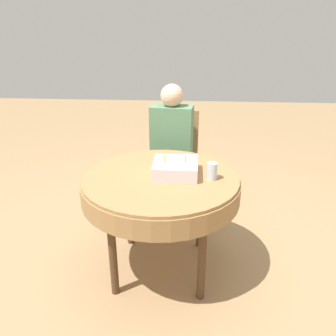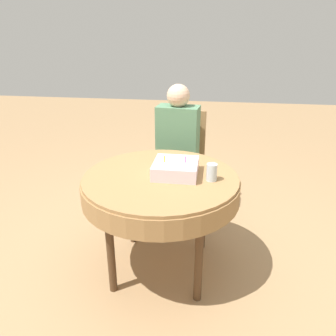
# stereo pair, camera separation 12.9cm
# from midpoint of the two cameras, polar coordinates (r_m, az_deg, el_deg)

# --- Properties ---
(ground_plane) EXTENTS (12.00, 12.00, 0.00)m
(ground_plane) POSITION_cam_midpoint_polar(r_m,az_deg,el_deg) (2.45, 0.43, -16.73)
(ground_plane) COLOR #A37F56
(dining_table) EXTENTS (1.01, 1.01, 0.71)m
(dining_table) POSITION_cam_midpoint_polar(r_m,az_deg,el_deg) (2.11, 0.48, -3.55)
(dining_table) COLOR #9E7547
(dining_table) RESTS_ON ground_plane
(chair) EXTENTS (0.50, 0.50, 0.92)m
(chair) POSITION_cam_midpoint_polar(r_m,az_deg,el_deg) (2.93, 3.28, 1.51)
(chair) COLOR #A37A4C
(chair) RESTS_ON ground_plane
(person) EXTENTS (0.36, 0.31, 1.17)m
(person) POSITION_cam_midpoint_polar(r_m,az_deg,el_deg) (2.77, 2.95, 4.61)
(person) COLOR #DBB293
(person) RESTS_ON ground_plane
(birthday_cake) EXTENTS (0.28, 0.28, 0.13)m
(birthday_cake) POSITION_cam_midpoint_polar(r_m,az_deg,el_deg) (2.08, 3.11, -0.08)
(birthday_cake) COLOR silver
(birthday_cake) RESTS_ON dining_table
(drinking_glass) EXTENTS (0.07, 0.07, 0.11)m
(drinking_glass) POSITION_cam_midpoint_polar(r_m,az_deg,el_deg) (2.02, 9.44, -0.76)
(drinking_glass) COLOR silver
(drinking_glass) RESTS_ON dining_table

